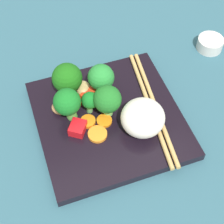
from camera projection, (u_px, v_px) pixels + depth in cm
name	position (u px, v px, depth cm)	size (l,w,h in cm)	color
ground_plane	(109.00, 125.00, 61.90)	(110.00, 110.00, 2.00)	#2D5766
square_plate	(109.00, 119.00, 60.42)	(23.99, 23.99, 1.64)	black
rice_mound	(143.00, 118.00, 56.27)	(7.20, 7.12, 5.47)	silver
broccoli_floret_0	(90.00, 101.00, 58.01)	(2.87, 2.87, 4.57)	#71B260
broccoli_floret_1	(109.00, 99.00, 57.02)	(4.64, 4.64, 6.45)	#78C15A
broccoli_floret_2	(67.00, 103.00, 56.35)	(4.49, 4.49, 6.72)	#61B047
broccoli_floret_3	(67.00, 79.00, 59.69)	(5.21, 5.21, 6.62)	#71BD57
broccoli_floret_4	(101.00, 78.00, 59.56)	(4.55, 4.55, 6.42)	#80B45F
carrot_slice_0	(97.00, 134.00, 57.32)	(3.16, 3.16, 0.60)	orange
carrot_slice_1	(109.00, 101.00, 61.41)	(3.04, 3.04, 0.57)	#FA9931
carrot_slice_2	(88.00, 122.00, 58.66)	(2.54, 2.54, 0.68)	orange
carrot_slice_3	(104.00, 121.00, 58.93)	(2.59, 2.59, 0.52)	orange
carrot_slice_4	(75.00, 102.00, 61.34)	(2.43, 2.43, 0.46)	orange
pepper_chunk_0	(78.00, 128.00, 57.42)	(2.83, 2.42, 1.62)	red
pepper_chunk_1	(92.00, 97.00, 61.27)	(2.94, 3.14, 1.57)	red
chicken_piece_1	(83.00, 89.00, 62.10)	(3.35, 2.48, 1.94)	tan
chicken_piece_2	(61.00, 108.00, 59.71)	(3.26, 2.70, 1.80)	tan
chopstick_pair	(152.00, 106.00, 60.66)	(4.64, 24.73, 0.74)	tan
sauce_cup	(210.00, 44.00, 70.83)	(5.14, 5.14, 2.39)	silver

